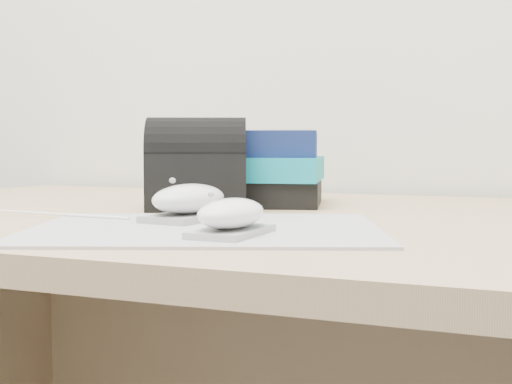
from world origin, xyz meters
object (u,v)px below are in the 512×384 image
at_px(desk, 362,384).
at_px(pouch, 197,165).
at_px(mouse_front, 231,216).
at_px(mouse_rear, 189,202).
at_px(book_stack, 246,168).

bearing_deg(desk, pouch, -167.60).
relative_size(desk, mouse_front, 15.77).
bearing_deg(mouse_front, pouch, 123.46).
xyz_separation_m(desk, mouse_front, (-0.06, -0.30, 0.26)).
relative_size(desk, mouse_rear, 12.92).
bearing_deg(pouch, mouse_rear, -66.27).
xyz_separation_m(mouse_front, book_stack, (-0.14, 0.36, 0.03)).
height_order(desk, book_stack, book_stack).
distance_m(desk, mouse_front, 0.40).
xyz_separation_m(mouse_rear, book_stack, (-0.04, 0.26, 0.03)).
bearing_deg(desk, mouse_rear, -129.52).
distance_m(mouse_front, pouch, 0.30).
distance_m(mouse_front, book_stack, 0.39).
height_order(desk, pouch, pouch).
xyz_separation_m(mouse_rear, mouse_front, (0.10, -0.11, -0.00)).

